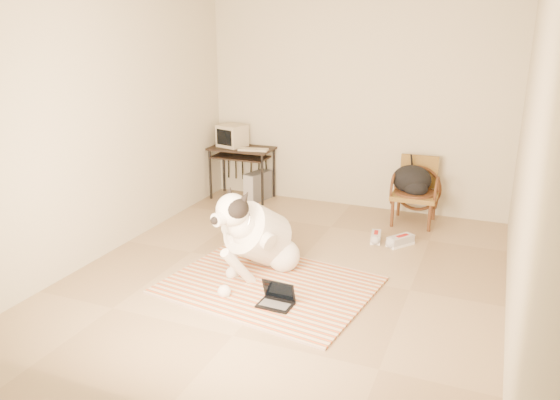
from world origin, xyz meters
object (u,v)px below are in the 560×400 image
Objects in this scene: computer_desk at (241,155)px; rattan_chair at (416,191)px; backpack at (412,181)px; laptop at (277,299)px; pc_tower at (258,186)px; crt_monitor at (232,136)px; dog at (258,237)px.

rattan_chair is at bearing -1.88° from computer_desk.
rattan_chair reaches higher than backpack.
rattan_chair is at bearing 73.92° from laptop.
pc_tower is at bearing 177.00° from backpack.
rattan_chair is at bearing 38.80° from backpack.
backpack is at bearing -3.00° from pc_tower.
laptop is at bearing -58.62° from computer_desk.
computer_desk is 2.13× the size of crt_monitor.
computer_desk is at bearing 119.59° from dog.
laptop is at bearing -105.43° from backpack.
crt_monitor reaches higher than dog.
laptop is 3.22m from computer_desk.
rattan_chair is (2.57, -0.11, -0.47)m from crt_monitor.
dog reaches higher than computer_desk.
backpack is (2.53, -0.14, -0.34)m from crt_monitor.
dog reaches higher than laptop.
dog is 2.81× the size of backpack.
pc_tower is at bearing 177.94° from rattan_chair.
crt_monitor reaches higher than rattan_chair.
computer_desk is 2.38m from backpack.
laptop is 3.38m from crt_monitor.
computer_desk is at bearing 179.76° from pc_tower.
pc_tower is at bearing 114.43° from dog.
rattan_chair is (2.17, -0.08, 0.21)m from pc_tower.
backpack is at bearing -3.26° from crt_monitor.
computer_desk is 1.08× the size of rattan_chair.
crt_monitor is 0.79m from pc_tower.
pc_tower is 2.18m from rattan_chair.
backpack is at bearing -141.20° from rattan_chair.
dog is at bearing -65.57° from pc_tower.
rattan_chair is at bearing -2.47° from crt_monitor.
crt_monitor is 0.90× the size of pc_tower.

